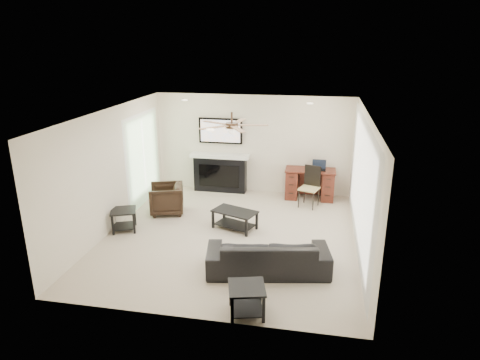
{
  "coord_description": "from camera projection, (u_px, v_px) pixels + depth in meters",
  "views": [
    {
      "loc": [
        1.64,
        -7.72,
        3.81
      ],
      "look_at": [
        0.14,
        0.2,
        1.14
      ],
      "focal_mm": 32.0,
      "sensor_mm": 36.0,
      "label": 1
    }
  ],
  "objects": [
    {
      "name": "room_shell",
      "position": [
        241.0,
        155.0,
        8.19
      ],
      "size": [
        5.5,
        5.54,
        2.52
      ],
      "color": "beige",
      "rests_on": "ground"
    },
    {
      "name": "sofa",
      "position": [
        268.0,
        255.0,
        7.27
      ],
      "size": [
        2.19,
        1.17,
        0.61
      ],
      "primitive_type": "imported",
      "rotation": [
        0.0,
        0.0,
        3.32
      ],
      "color": "black",
      "rests_on": "ground"
    },
    {
      "name": "armchair",
      "position": [
        166.0,
        199.0,
        9.72
      ],
      "size": [
        0.93,
        0.91,
        0.68
      ],
      "primitive_type": "imported",
      "rotation": [
        0.0,
        0.0,
        -1.27
      ],
      "color": "black",
      "rests_on": "ground"
    },
    {
      "name": "coffee_table",
      "position": [
        235.0,
        220.0,
        8.95
      ],
      "size": [
        1.02,
        0.79,
        0.4
      ],
      "primitive_type": "cube",
      "rotation": [
        0.0,
        0.0,
        -0.37
      ],
      "color": "black",
      "rests_on": "ground"
    },
    {
      "name": "end_table_near",
      "position": [
        247.0,
        300.0,
        6.16
      ],
      "size": [
        0.63,
        0.63,
        0.45
      ],
      "primitive_type": "cube",
      "rotation": [
        0.0,
        0.0,
        0.25
      ],
      "color": "black",
      "rests_on": "ground"
    },
    {
      "name": "end_table_left",
      "position": [
        124.0,
        220.0,
        8.88
      ],
      "size": [
        0.65,
        0.65,
        0.45
      ],
      "primitive_type": "cube",
      "rotation": [
        0.0,
        0.0,
        0.38
      ],
      "color": "black",
      "rests_on": "ground"
    },
    {
      "name": "fireplace_unit",
      "position": [
        220.0,
        156.0,
        10.94
      ],
      "size": [
        1.52,
        0.34,
        1.91
      ],
      "primitive_type": "cube",
      "color": "black",
      "rests_on": "ground"
    },
    {
      "name": "desk",
      "position": [
        310.0,
        184.0,
        10.59
      ],
      "size": [
        1.22,
        0.56,
        0.76
      ],
      "primitive_type": "cube",
      "color": "#421710",
      "rests_on": "ground"
    },
    {
      "name": "desk_chair",
      "position": [
        309.0,
        187.0,
        10.04
      ],
      "size": [
        0.54,
        0.55,
        0.97
      ],
      "primitive_type": "cube",
      "rotation": [
        0.0,
        0.0,
        -0.33
      ],
      "color": "black",
      "rests_on": "ground"
    },
    {
      "name": "laptop",
      "position": [
        319.0,
        166.0,
        10.38
      ],
      "size": [
        0.33,
        0.24,
        0.23
      ],
      "primitive_type": "cube",
      "color": "black",
      "rests_on": "desk"
    }
  ]
}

